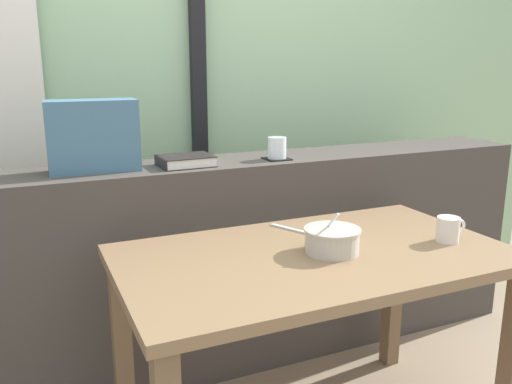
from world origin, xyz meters
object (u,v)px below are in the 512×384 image
Objects in this scene: soup_bowl at (332,241)px; ceramic_mug at (448,229)px; juice_glass at (277,149)px; throw_pillow at (93,136)px; coaster_square at (277,159)px; closed_book at (185,161)px; fork_utensil at (290,229)px; breakfast_table at (314,282)px.

ceramic_mug is (0.41, -0.07, 0.00)m from soup_bowl.
juice_glass is 0.27× the size of throw_pillow.
coaster_square reaches higher than ceramic_mug.
closed_book reaches higher than ceramic_mug.
soup_bowl is at bearing -64.28° from closed_book.
juice_glass is 0.51× the size of fork_utensil.
fork_utensil is (-0.11, -0.33, -0.24)m from juice_glass.
throw_pillow is 1.29m from ceramic_mug.
coaster_square is 0.88× the size of ceramic_mug.
coaster_square is at bearing 90.00° from juice_glass.
juice_glass reaches higher than closed_book.
juice_glass is at bearing -2.82° from closed_book.
soup_bowl is at bearing -24.88° from breakfast_table.
throw_pillow is 1.88× the size of fork_utensil.
breakfast_table is 12.42× the size of coaster_square.
ceramic_mug is (0.42, -0.33, 0.04)m from fork_utensil.
coaster_square is at bearing 80.89° from soup_bowl.
fork_utensil is (0.61, -0.39, -0.32)m from throw_pillow.
closed_book is at bearing 103.17° from fork_utensil.
juice_glass reaches higher than ceramic_mug.
throw_pillow is at bearing 173.21° from closed_book.
ceramic_mug is (0.70, -0.68, -0.17)m from closed_book.
breakfast_table is 6.86× the size of soup_bowl.
soup_bowl is (0.29, -0.61, -0.18)m from closed_book.
juice_glass is 0.76m from ceramic_mug.
closed_book is 1.23× the size of fork_utensil.
closed_book is 0.49m from fork_utensil.
breakfast_table is at bearing -104.01° from coaster_square.
closed_book is (-0.39, 0.02, 0.02)m from coaster_square.
soup_bowl is (0.62, -0.64, -0.29)m from throw_pillow.
breakfast_table is at bearing -67.24° from closed_book.
throw_pillow is (-0.72, 0.06, 0.13)m from coaster_square.
throw_pillow is 2.83× the size of ceramic_mug.
ceramic_mug is (1.04, -0.72, -0.28)m from throw_pillow.
closed_book is 1.84× the size of ceramic_mug.
breakfast_table is at bearing 155.12° from soup_bowl.
soup_bowl is 1.07× the size of fork_utensil.
breakfast_table is at bearing -124.15° from fork_utensil.
throw_pillow is (-0.58, 0.62, 0.43)m from breakfast_table.
closed_book reaches higher than soup_bowl.
ceramic_mug is at bearing -64.29° from coaster_square.
breakfast_table is 5.96× the size of closed_book.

